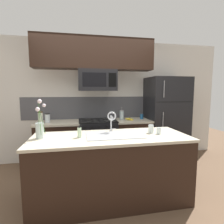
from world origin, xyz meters
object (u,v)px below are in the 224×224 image
(coffee_tin, at_px, (142,117))
(spare_glass, at_px, (159,131))
(dish_soap_bottle, at_px, (79,132))
(flower_vase, at_px, (40,128))
(banana_bunch, at_px, (130,119))
(stove_range, at_px, (98,142))
(storage_jar_tall, at_px, (40,117))
(sink_faucet, at_px, (112,119))
(french_press, at_px, (122,115))
(storage_jar_medium, at_px, (48,118))
(refrigerator, at_px, (165,119))
(drinking_glass, at_px, (151,129))
(microwave, at_px, (97,80))

(coffee_tin, bearing_deg, spare_glass, -100.25)
(dish_soap_bottle, distance_m, flower_vase, 0.50)
(spare_glass, height_order, flower_vase, flower_vase)
(banana_bunch, relative_size, spare_glass, 2.07)
(stove_range, height_order, spare_glass, spare_glass)
(stove_range, distance_m, dish_soap_bottle, 1.41)
(storage_jar_tall, xyz_separation_m, coffee_tin, (2.07, 0.07, -0.05))
(storage_jar_tall, distance_m, sink_faucet, 1.57)
(coffee_tin, height_order, dish_soap_bottle, dish_soap_bottle)
(dish_soap_bottle, xyz_separation_m, flower_vase, (-0.49, 0.05, 0.06))
(coffee_tin, bearing_deg, banana_bunch, -159.83)
(banana_bunch, relative_size, dish_soap_bottle, 1.15)
(french_press, xyz_separation_m, dish_soap_bottle, (-0.89, -1.32, -0.03))
(storage_jar_tall, xyz_separation_m, storage_jar_medium, (0.13, -0.01, -0.02))
(coffee_tin, xyz_separation_m, flower_vase, (-1.83, -1.27, 0.08))
(refrigerator, relative_size, drinking_glass, 15.08)
(microwave, bearing_deg, storage_jar_tall, -179.81)
(storage_jar_medium, bearing_deg, spare_glass, -36.38)
(sink_faucet, bearing_deg, storage_jar_medium, 136.91)
(sink_faucet, distance_m, dish_soap_bottle, 0.54)
(coffee_tin, relative_size, dish_soap_bottle, 0.67)
(drinking_glass, bearing_deg, microwave, 118.69)
(refrigerator, relative_size, storage_jar_medium, 9.96)
(refrigerator, xyz_separation_m, flower_vase, (-2.38, -1.24, 0.14))
(coffee_tin, relative_size, spare_glass, 1.20)
(storage_jar_tall, xyz_separation_m, flower_vase, (0.23, -1.19, 0.02))
(flower_vase, bearing_deg, microwave, 54.11)
(stove_range, bearing_deg, drinking_glass, -61.73)
(refrigerator, xyz_separation_m, drinking_glass, (-0.87, -1.22, 0.07))
(stove_range, xyz_separation_m, flower_vase, (-0.87, -1.22, 0.58))
(coffee_tin, distance_m, flower_vase, 2.23)
(sink_faucet, xyz_separation_m, dish_soap_bottle, (-0.47, -0.23, -0.13))
(stove_range, bearing_deg, coffee_tin, 2.96)
(stove_range, distance_m, flower_vase, 1.60)
(sink_faucet, bearing_deg, storage_jar_tall, 139.94)
(storage_jar_tall, distance_m, dish_soap_bottle, 1.44)
(banana_bunch, bearing_deg, coffee_tin, 20.17)
(stove_range, xyz_separation_m, coffee_tin, (0.97, 0.05, 0.50))
(dish_soap_bottle, bearing_deg, microwave, 73.36)
(dish_soap_bottle, bearing_deg, spare_glass, -1.10)
(dish_soap_bottle, relative_size, spare_glass, 1.80)
(storage_jar_tall, xyz_separation_m, dish_soap_bottle, (0.73, -1.24, -0.04))
(drinking_glass, bearing_deg, storage_jar_tall, 146.00)
(banana_bunch, xyz_separation_m, sink_faucet, (-0.57, -0.97, 0.18))
(stove_range, bearing_deg, flower_vase, -125.42)
(refrigerator, distance_m, sink_faucet, 1.78)
(microwave, xyz_separation_m, drinking_glass, (0.65, -1.18, -0.76))
(microwave, height_order, refrigerator, microwave)
(storage_jar_medium, xyz_separation_m, french_press, (1.49, 0.09, 0.01))
(refrigerator, xyz_separation_m, storage_jar_tall, (-2.61, -0.04, 0.12))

